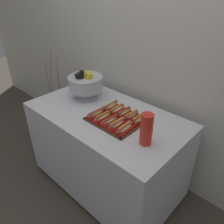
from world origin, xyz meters
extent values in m
plane|color=#4C4238|center=(0.00, 0.00, 0.00)|extent=(10.00, 10.00, 0.00)
cube|color=silver|center=(0.00, 0.52, 1.30)|extent=(6.00, 0.10, 2.60)
cube|color=silver|center=(0.00, 0.00, 0.42)|extent=(1.36, 0.76, 0.76)
cylinder|color=black|center=(-0.56, -0.26, 0.02)|extent=(0.05, 0.05, 0.04)
cylinder|color=black|center=(-0.56, 0.26, 0.02)|extent=(0.05, 0.05, 0.04)
cylinder|color=black|center=(0.56, 0.26, 0.02)|extent=(0.05, 0.05, 0.04)
cylinder|color=brown|center=(-1.02, 0.17, 0.26)|extent=(0.35, 0.35, 0.52)
torus|color=brown|center=(-1.02, 0.17, 0.07)|extent=(0.51, 0.51, 0.12)
torus|color=brown|center=(-1.02, 0.17, 0.20)|extent=(0.52, 0.52, 0.12)
torus|color=brown|center=(-1.02, 0.17, 0.33)|extent=(0.49, 0.49, 0.12)
torus|color=brown|center=(-1.02, 0.17, 0.46)|extent=(0.45, 0.45, 0.12)
cylinder|color=#937F56|center=(-1.00, 0.23, 0.77)|extent=(0.02, 0.03, 0.50)
cylinder|color=#937F56|center=(-1.06, 0.12, 0.76)|extent=(0.03, 0.04, 0.47)
cylinder|color=#937F56|center=(-0.98, 0.12, 0.82)|extent=(0.05, 0.07, 0.59)
cube|color=#472B19|center=(0.14, -0.01, 0.80)|extent=(0.41, 0.36, 0.01)
cube|color=#472B19|center=(0.14, -0.18, 0.81)|extent=(0.41, 0.02, 0.01)
cube|color=#472B19|center=(0.14, 0.16, 0.81)|extent=(0.41, 0.02, 0.01)
cube|color=#472B19|center=(-0.06, -0.01, 0.81)|extent=(0.02, 0.36, 0.01)
cube|color=#472B19|center=(0.33, -0.01, 0.81)|extent=(0.02, 0.36, 0.01)
cube|color=#B21414|center=(-0.01, -0.09, 0.82)|extent=(0.07, 0.17, 0.02)
ellipsoid|color=tan|center=(-0.01, -0.09, 0.84)|extent=(0.06, 0.16, 0.04)
cylinder|color=#9E4C38|center=(-0.01, -0.09, 0.85)|extent=(0.04, 0.15, 0.03)
cylinder|color=red|center=(-0.01, -0.09, 0.86)|extent=(0.01, 0.13, 0.01)
cube|color=#B21414|center=(0.06, -0.09, 0.82)|extent=(0.07, 0.18, 0.02)
ellipsoid|color=#E0BC7F|center=(0.06, -0.09, 0.84)|extent=(0.06, 0.17, 0.04)
cylinder|color=brown|center=(0.06, -0.09, 0.85)|extent=(0.04, 0.15, 0.03)
cylinder|color=yellow|center=(0.06, -0.09, 0.86)|extent=(0.02, 0.13, 0.01)
cube|color=red|center=(0.14, -0.09, 0.82)|extent=(0.07, 0.16, 0.02)
ellipsoid|color=#E0BC7F|center=(0.14, -0.09, 0.84)|extent=(0.06, 0.15, 0.04)
cylinder|color=brown|center=(0.14, -0.09, 0.85)|extent=(0.04, 0.15, 0.03)
cylinder|color=red|center=(0.14, -0.09, 0.86)|extent=(0.02, 0.12, 0.01)
cube|color=red|center=(0.21, -0.09, 0.82)|extent=(0.07, 0.17, 0.02)
ellipsoid|color=tan|center=(0.21, -0.09, 0.84)|extent=(0.06, 0.15, 0.04)
cylinder|color=#9E4C38|center=(0.21, -0.09, 0.85)|extent=(0.03, 0.15, 0.03)
cylinder|color=yellow|center=(0.21, -0.09, 0.86)|extent=(0.01, 0.13, 0.01)
cube|color=red|center=(0.29, -0.09, 0.82)|extent=(0.07, 0.16, 0.02)
ellipsoid|color=#E0BC7F|center=(0.29, -0.09, 0.84)|extent=(0.06, 0.15, 0.04)
cylinder|color=#9E4C38|center=(0.29, -0.09, 0.85)|extent=(0.04, 0.15, 0.03)
cylinder|color=yellow|center=(0.29, -0.09, 0.86)|extent=(0.01, 0.12, 0.01)
cube|color=red|center=(-0.01, 0.07, 0.82)|extent=(0.07, 0.18, 0.02)
ellipsoid|color=#E0BC7F|center=(-0.01, 0.07, 0.84)|extent=(0.06, 0.16, 0.04)
cylinder|color=#9E4C38|center=(-0.01, 0.07, 0.85)|extent=(0.03, 0.16, 0.03)
cylinder|color=yellow|center=(-0.01, 0.07, 0.87)|extent=(0.01, 0.14, 0.01)
cube|color=red|center=(0.06, 0.07, 0.82)|extent=(0.07, 0.17, 0.02)
ellipsoid|color=beige|center=(0.06, 0.07, 0.84)|extent=(0.06, 0.16, 0.04)
cylinder|color=#9E4C38|center=(0.06, 0.07, 0.85)|extent=(0.03, 0.15, 0.03)
cylinder|color=yellow|center=(0.06, 0.07, 0.86)|extent=(0.01, 0.13, 0.01)
cube|color=red|center=(0.14, 0.07, 0.82)|extent=(0.06, 0.16, 0.02)
ellipsoid|color=#E0BC7F|center=(0.14, 0.07, 0.84)|extent=(0.05, 0.15, 0.04)
cylinder|color=brown|center=(0.14, 0.07, 0.85)|extent=(0.03, 0.15, 0.03)
cylinder|color=red|center=(0.14, 0.07, 0.86)|extent=(0.01, 0.13, 0.01)
cube|color=red|center=(0.21, 0.07, 0.82)|extent=(0.07, 0.16, 0.02)
ellipsoid|color=tan|center=(0.21, 0.07, 0.84)|extent=(0.05, 0.14, 0.04)
cylinder|color=#A8563D|center=(0.21, 0.07, 0.85)|extent=(0.04, 0.14, 0.03)
cylinder|color=yellow|center=(0.21, 0.07, 0.86)|extent=(0.01, 0.12, 0.01)
cube|color=#B21414|center=(0.29, 0.07, 0.82)|extent=(0.07, 0.18, 0.02)
ellipsoid|color=#E0BC7F|center=(0.29, 0.07, 0.84)|extent=(0.05, 0.16, 0.04)
cylinder|color=brown|center=(0.29, 0.07, 0.85)|extent=(0.04, 0.15, 0.03)
cylinder|color=yellow|center=(0.29, 0.07, 0.87)|extent=(0.01, 0.13, 0.01)
cylinder|color=silver|center=(-0.34, 0.09, 0.81)|extent=(0.20, 0.20, 0.02)
cone|color=silver|center=(-0.34, 0.09, 0.85)|extent=(0.07, 0.07, 0.06)
cylinder|color=silver|center=(-0.34, 0.09, 0.94)|extent=(0.31, 0.31, 0.12)
torus|color=silver|center=(-0.34, 0.09, 1.00)|extent=(0.32, 0.32, 0.02)
cylinder|color=yellow|center=(-0.30, 0.09, 0.99)|extent=(0.11, 0.11, 0.14)
cylinder|color=yellow|center=(-0.34, 0.11, 0.99)|extent=(0.07, 0.08, 0.13)
cylinder|color=black|center=(-0.38, 0.09, 0.99)|extent=(0.09, 0.10, 0.14)
cylinder|color=black|center=(-0.36, 0.04, 0.99)|extent=(0.10, 0.10, 0.15)
cylinder|color=red|center=(0.47, -0.09, 0.86)|extent=(0.08, 0.08, 0.12)
cylinder|color=red|center=(0.47, -0.09, 0.88)|extent=(0.08, 0.08, 0.12)
cylinder|color=red|center=(0.47, -0.09, 0.90)|extent=(0.08, 0.08, 0.12)
cylinder|color=red|center=(0.47, -0.09, 0.92)|extent=(0.08, 0.08, 0.12)
cylinder|color=red|center=(0.47, -0.09, 0.95)|extent=(0.08, 0.08, 0.12)
cylinder|color=red|center=(0.47, -0.09, 0.97)|extent=(0.08, 0.08, 0.12)
camera|label=1|loc=(1.13, -1.13, 1.76)|focal=35.93mm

